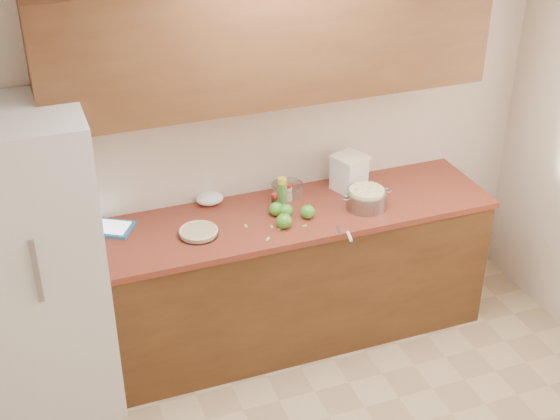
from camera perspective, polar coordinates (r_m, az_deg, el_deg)
name	(u,v)px	position (r m, az deg, el deg)	size (l,w,h in m)	color
room_shell	(403,299)	(3.36, 9.01, -6.47)	(3.60, 3.60, 3.60)	tan
counter_run	(281,277)	(4.93, 0.08, -4.92)	(2.64, 0.68, 0.92)	#573518
upper_cabinets	(271,40)	(4.41, -0.63, 12.35)	(2.60, 0.34, 0.70)	brown
fridge	(36,267)	(4.45, -17.45, -3.97)	(0.70, 0.70, 1.80)	silver
pie	(199,232)	(4.50, -5.98, -1.62)	(0.23, 0.23, 0.04)	silver
colander	(366,199)	(4.76, 6.34, 0.82)	(0.33, 0.24, 0.12)	gray
flour_canister	(349,172)	(4.93, 5.08, 2.75)	(0.24, 0.24, 0.23)	white
tablet	(111,228)	(4.64, -12.29, -1.29)	(0.31, 0.29, 0.02)	teal
paring_knife	(348,236)	(4.48, 5.00, -1.87)	(0.06, 0.20, 0.02)	gray
lemon_bottle	(282,191)	(4.76, 0.15, 1.37)	(0.06, 0.06, 0.17)	#4C8C38
cinnamon_shaker	(288,193)	(4.81, 0.62, 1.26)	(0.04, 0.04, 0.11)	beige
vanilla_bottle	(274,202)	(4.71, -0.42, 0.58)	(0.04, 0.04, 0.11)	black
mixing_bowl	(288,189)	(4.88, 0.55, 1.55)	(0.21, 0.21, 0.08)	silver
paper_towel	(210,199)	(4.80, -5.15, 0.84)	(0.17, 0.14, 0.07)	white
apple_left	(276,209)	(4.66, -0.28, 0.08)	(0.09, 0.09, 0.10)	#449A28
apple_center	(286,211)	(4.64, 0.45, -0.05)	(0.08, 0.08, 0.09)	#449A28
apple_front	(284,221)	(4.53, 0.30, -0.81)	(0.09, 0.09, 0.10)	#449A28
apple_extra	(308,212)	(4.63, 2.03, -0.12)	(0.09, 0.09, 0.10)	#449A28
peel_a	(246,226)	(4.57, -2.50, -1.16)	(0.03, 0.01, 0.00)	#8ABF5D
peel_b	(268,239)	(4.44, -0.89, -2.13)	(0.04, 0.02, 0.00)	#8ABF5D
peel_c	(281,229)	(4.54, 0.05, -1.38)	(0.04, 0.02, 0.00)	#8ABF5D
peel_d	(304,226)	(4.57, 1.80, -1.16)	(0.03, 0.01, 0.00)	#8ABF5D
peel_e	(272,226)	(4.56, -0.60, -1.21)	(0.03, 0.01, 0.00)	#8ABF5D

